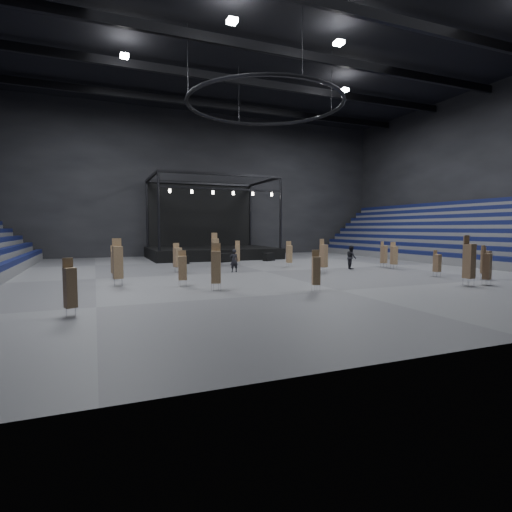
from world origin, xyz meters
name	(u,v)px	position (x,y,z in m)	size (l,w,h in m)	color
floor	(265,271)	(0.00, 0.00, 0.00)	(50.00, 50.00, 0.00)	#4F4F51
ceiling	(265,37)	(0.00, 0.00, 18.00)	(50.00, 42.00, 0.20)	black
wall_back	(199,184)	(0.00, 21.00, 9.00)	(50.00, 0.20, 18.00)	black
wall_right	(491,173)	(25.00, 0.00, 9.00)	(0.20, 42.00, 18.00)	black
bleachers_right	(473,245)	(22.94, 0.00, 1.73)	(7.20, 40.00, 6.40)	#535356
stage	(210,245)	(0.00, 16.24, 1.45)	(14.00, 10.00, 9.20)	black
truss_ring	(265,104)	(0.00, 0.00, 13.00)	(12.30, 12.30, 5.15)	black
roof_girders	(265,48)	(0.00, 0.00, 17.20)	(49.00, 30.35, 0.70)	black
floodlights	(289,33)	(0.00, -4.00, 16.60)	(28.60, 16.60, 0.25)	white
flight_case_left	(182,260)	(-4.77, 8.90, 0.41)	(1.24, 0.62, 0.83)	black
flight_case_mid	(225,258)	(-0.24, 9.57, 0.45)	(1.36, 0.68, 0.91)	black
flight_case_right	(269,257)	(4.47, 9.27, 0.42)	(1.25, 0.63, 0.83)	black
chair_stack_0	(437,263)	(9.95, -7.74, 1.00)	(0.49, 0.49, 1.88)	silver
chair_stack_1	(394,255)	(10.90, -2.26, 1.18)	(0.55, 0.55, 2.27)	silver
chair_stack_2	(70,287)	(-13.43, -11.99, 1.16)	(0.53, 0.53, 2.28)	silver
chair_stack_3	(118,262)	(-11.25, -4.11, 1.46)	(0.60, 0.60, 2.84)	silver
chair_stack_4	(216,266)	(-6.36, -8.02, 1.35)	(0.65, 0.65, 2.62)	silver
chair_stack_5	(182,267)	(-7.74, -5.74, 1.13)	(0.53, 0.53, 2.13)	silver
chair_stack_6	(177,257)	(-6.57, 1.83, 1.22)	(0.64, 0.64, 2.29)	silver
chair_stack_7	(324,255)	(4.02, -2.25, 1.33)	(0.60, 0.60, 2.60)	silver
chair_stack_8	(469,260)	(8.23, -11.77, 1.52)	(0.60, 0.60, 3.01)	silver
chair_stack_9	(289,254)	(3.42, 2.47, 1.20)	(0.55, 0.55, 2.29)	silver
chair_stack_10	(486,262)	(11.65, -10.21, 1.21)	(0.61, 0.61, 2.30)	silver
chair_stack_11	(115,261)	(-11.27, -0.27, 1.17)	(0.49, 0.49, 2.26)	silver
chair_stack_12	(215,249)	(-2.37, 5.88, 1.54)	(0.56, 0.56, 3.02)	silver
chair_stack_13	(238,253)	(-0.29, 5.66, 1.18)	(0.56, 0.56, 2.29)	silver
chair_stack_14	(316,270)	(-1.30, -10.12, 1.15)	(0.52, 0.52, 2.25)	silver
chair_stack_15	(384,254)	(11.03, -0.83, 1.18)	(0.57, 0.57, 2.28)	silver
chair_stack_16	(487,266)	(9.47, -11.99, 1.17)	(0.53, 0.53, 2.30)	silver
man_center	(234,261)	(-2.43, 0.43, 0.90)	(0.66, 0.43, 1.80)	black
crew_member	(351,257)	(7.56, -0.94, 0.99)	(0.96, 0.75, 1.98)	black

